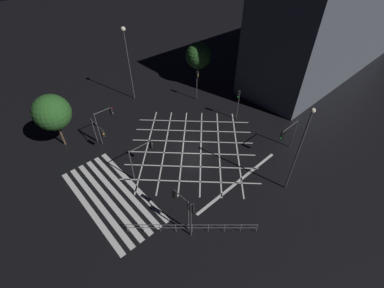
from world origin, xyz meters
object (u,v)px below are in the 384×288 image
object	(u,v)px
street_tree_far	(198,56)
traffic_light_ne_cross	(288,133)
traffic_light_median_north	(238,99)
street_tree_near	(52,113)
traffic_light_nw_main	(197,80)
traffic_light_se_main	(180,202)
street_lamp_east	(126,47)
traffic_light_median_south	(143,152)
street_lamp_west	(301,143)
traffic_light_sw_cross	(105,118)
traffic_light_se_cross	(192,213)
traffic_light_sw_main	(99,131)

from	to	relation	value
street_tree_far	traffic_light_ne_cross	bearing A→B (deg)	-13.90
traffic_light_median_north	street_tree_near	size ratio (longest dim) A/B	0.66
traffic_light_nw_main	traffic_light_ne_cross	world-z (taller)	traffic_light_nw_main
traffic_light_median_north	traffic_light_se_main	distance (m)	17.11
street_lamp_east	street_tree_near	size ratio (longest dim) A/B	1.58
traffic_light_median_south	traffic_light_se_main	bearing A→B (deg)	-99.30
traffic_light_nw_main	street_lamp_west	xyz separation A→B (m)	(18.21, -5.19, 2.66)
traffic_light_se_main	street_tree_near	size ratio (longest dim) A/B	0.60
street_tree_near	traffic_light_se_main	bearing A→B (deg)	10.77
traffic_light_median_north	traffic_light_nw_main	distance (m)	7.24
street_lamp_east	street_tree_near	distance (m)	12.81
traffic_light_sw_cross	street_lamp_east	world-z (taller)	street_lamp_east
traffic_light_median_south	street_lamp_east	xyz separation A→B (m)	(-13.74, 7.49, 4.79)
traffic_light_se_cross	street_tree_near	xyz separation A→B (m)	(-18.81, -3.18, 1.47)
street_lamp_east	traffic_light_median_south	bearing A→B (deg)	-28.59
street_tree_far	traffic_light_median_south	bearing A→B (deg)	-58.85
traffic_light_sw_main	street_tree_far	size ratio (longest dim) A/B	0.52
traffic_light_se_cross	street_lamp_east	bearing A→B (deg)	68.56
traffic_light_median_north	traffic_light_median_south	xyz separation A→B (m)	(-0.09, -14.49, -0.20)
traffic_light_se_cross	street_tree_far	xyz separation A→B (m)	(-19.27, 19.04, 1.64)
traffic_light_se_cross	traffic_light_se_main	bearing A→B (deg)	85.91
traffic_light_se_cross	street_tree_near	size ratio (longest dim) A/B	0.65
traffic_light_median_south	traffic_light_nw_main	distance (m)	15.89
traffic_light_se_main	street_lamp_east	size ratio (longest dim) A/B	0.38
traffic_light_median_north	traffic_light_se_cross	xyz separation A→B (m)	(8.44, -15.75, -0.05)
street_lamp_west	street_tree_far	bearing A→B (deg)	158.06
traffic_light_sw_cross	street_tree_far	bearing A→B (deg)	10.69
traffic_light_se_main	traffic_light_ne_cross	xyz separation A→B (m)	(1.00, 14.29, 0.04)
traffic_light_median_north	traffic_light_sw_main	size ratio (longest dim) A/B	1.25
street_lamp_west	street_tree_far	world-z (taller)	street_lamp_west
street_tree_far	traffic_light_sw_main	bearing A→B (deg)	-77.37
traffic_light_median_north	traffic_light_ne_cross	world-z (taller)	traffic_light_median_north
traffic_light_se_main	traffic_light_sw_main	distance (m)	13.47
traffic_light_se_cross	traffic_light_sw_main	bearing A→B (deg)	90.57
traffic_light_ne_cross	street_lamp_east	distance (m)	22.98
traffic_light_median_south	traffic_light_nw_main	world-z (taller)	traffic_light_nw_main
traffic_light_sw_main	street_lamp_east	bearing A→B (deg)	129.34
traffic_light_median_north	street_tree_far	distance (m)	11.44
traffic_light_ne_cross	traffic_light_median_north	bearing A→B (deg)	-99.66
street_lamp_west	traffic_light_sw_cross	bearing A→B (deg)	-153.95
traffic_light_median_north	traffic_light_nw_main	size ratio (longest dim) A/B	0.97
traffic_light_sw_cross	street_lamp_east	xyz separation A→B (m)	(-6.35, 7.51, 4.49)
traffic_light_nw_main	street_tree_near	distance (m)	18.93
traffic_light_se_main	street_lamp_west	distance (m)	11.32
traffic_light_ne_cross	street_tree_near	size ratio (longest dim) A/B	0.60
traffic_light_sw_main	street_tree_far	xyz separation A→B (m)	(-4.30, 19.19, 2.10)
traffic_light_se_cross	street_tree_far	bearing A→B (deg)	45.34
traffic_light_se_cross	traffic_light_sw_cross	bearing A→B (deg)	85.57
traffic_light_sw_main	street_lamp_east	size ratio (longest dim) A/B	0.34
street_tree_near	street_lamp_west	bearing A→B (deg)	32.18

